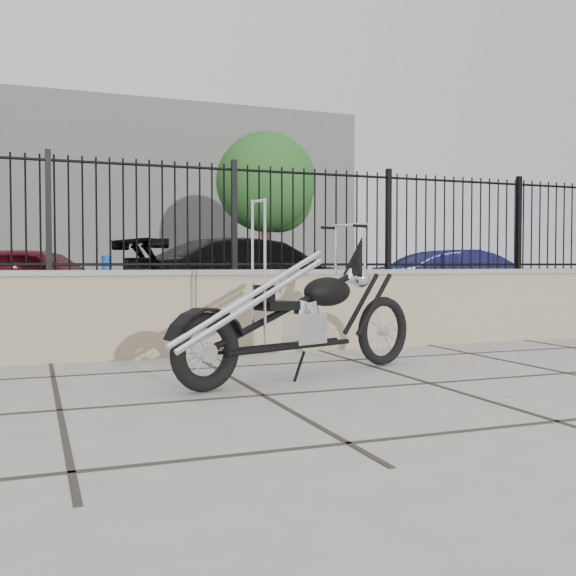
# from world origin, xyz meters

# --- Properties ---
(ground_plane) EXTENTS (90.00, 90.00, 0.00)m
(ground_plane) POSITION_xyz_m (0.00, 0.00, 0.00)
(ground_plane) COLOR #99968E
(ground_plane) RESTS_ON ground
(parking_lot) EXTENTS (30.00, 30.00, 0.00)m
(parking_lot) POSITION_xyz_m (0.00, 12.50, 0.00)
(parking_lot) COLOR black
(parking_lot) RESTS_ON ground
(retaining_wall) EXTENTS (14.00, 0.36, 0.96)m
(retaining_wall) POSITION_xyz_m (0.00, 2.50, 0.48)
(retaining_wall) COLOR gray
(retaining_wall) RESTS_ON ground_plane
(iron_fence) EXTENTS (14.00, 0.08, 1.20)m
(iron_fence) POSITION_xyz_m (0.00, 2.50, 1.56)
(iron_fence) COLOR black
(iron_fence) RESTS_ON retaining_wall
(background_building) EXTENTS (22.00, 6.00, 8.00)m
(background_building) POSITION_xyz_m (0.00, 26.50, 4.00)
(background_building) COLOR beige
(background_building) RESTS_ON ground_plane
(chopper_motorcycle) EXTENTS (2.66, 1.35, 1.60)m
(chopper_motorcycle) POSITION_xyz_m (-0.93, 0.66, 0.80)
(chopper_motorcycle) COLOR black
(chopper_motorcycle) RESTS_ON ground_plane
(car_red) EXTENTS (4.28, 2.94, 1.35)m
(car_red) POSITION_xyz_m (-3.13, 6.80, 0.68)
(car_red) COLOR #4E0B14
(car_red) RESTS_ON parking_lot
(car_black) EXTENTS (5.57, 3.26, 1.52)m
(car_black) POSITION_xyz_m (0.92, 7.43, 0.76)
(car_black) COLOR black
(car_black) RESTS_ON parking_lot
(car_blue) EXTENTS (4.16, 1.85, 1.33)m
(car_blue) POSITION_xyz_m (5.74, 7.40, 0.66)
(car_blue) COLOR #11113F
(car_blue) RESTS_ON parking_lot
(bollard_a) EXTENTS (0.16, 0.16, 1.14)m
(bollard_a) POSITION_xyz_m (-2.19, 4.73, 0.57)
(bollard_a) COLOR blue
(bollard_a) RESTS_ON ground_plane
(bollard_b) EXTENTS (0.15, 0.15, 0.97)m
(bollard_b) POSITION_xyz_m (2.54, 4.99, 0.48)
(bollard_b) COLOR #0D29CA
(bollard_b) RESTS_ON ground_plane
(tree_right) EXTENTS (3.27, 3.27, 5.52)m
(tree_right) POSITION_xyz_m (4.06, 16.07, 3.87)
(tree_right) COLOR #382619
(tree_right) RESTS_ON ground_plane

